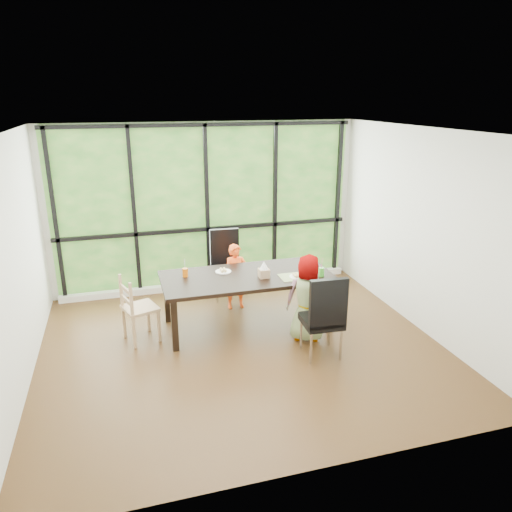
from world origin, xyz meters
name	(u,v)px	position (x,y,z in m)	size (l,w,h in m)	color
ground	(242,347)	(0.00, 0.00, 0.00)	(5.00, 5.00, 0.00)	black
back_wall	(207,207)	(0.00, 2.25, 1.35)	(5.00, 5.00, 0.00)	silver
foliage_backdrop	(207,208)	(0.00, 2.23, 1.35)	(4.80, 0.02, 2.65)	#234D1C
window_mullions	(207,208)	(0.00, 2.19, 1.35)	(4.80, 0.06, 2.65)	black
window_sill	(210,284)	(0.00, 2.15, 0.05)	(4.80, 0.12, 0.10)	silver
dining_table	(247,301)	(0.23, 0.59, 0.38)	(2.31, 1.06, 0.75)	black
chair_window_leather	(227,265)	(0.18, 1.63, 0.54)	(0.46, 0.46, 1.08)	black
chair_interior_leather	(322,315)	(0.89, -0.45, 0.54)	(0.46, 0.46, 1.08)	black
chair_end_beech	(140,308)	(-1.22, 0.58, 0.45)	(0.42, 0.40, 0.90)	tan
child_toddler	(236,277)	(0.23, 1.22, 0.50)	(0.36, 0.24, 1.00)	#FF5218
child_older	(310,298)	(0.91, -0.01, 0.58)	(0.57, 0.37, 1.16)	gray
placemat	(295,277)	(0.84, 0.35, 0.75)	(0.42, 0.31, 0.01)	tan
plate_far	(223,272)	(-0.06, 0.80, 0.76)	(0.22, 0.22, 0.01)	white
plate_near	(298,277)	(0.87, 0.33, 0.76)	(0.23, 0.23, 0.01)	white
orange_cup	(185,272)	(-0.59, 0.77, 0.81)	(0.07, 0.07, 0.12)	orange
green_cup	(321,272)	(1.19, 0.27, 0.81)	(0.08, 0.08, 0.12)	green
tissue_box	(264,273)	(0.43, 0.45, 0.81)	(0.14, 0.14, 0.12)	tan
crepe_rolls_far	(223,270)	(-0.06, 0.80, 0.78)	(0.10, 0.12, 0.04)	tan
crepe_rolls_near	(298,275)	(0.87, 0.33, 0.78)	(0.15, 0.12, 0.04)	tan
straw_white	(185,266)	(-0.59, 0.77, 0.91)	(0.01, 0.01, 0.20)	white
straw_pink	(322,265)	(1.19, 0.27, 0.91)	(0.01, 0.01, 0.20)	pink
tissue	(264,265)	(0.43, 0.45, 0.92)	(0.12, 0.12, 0.11)	white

